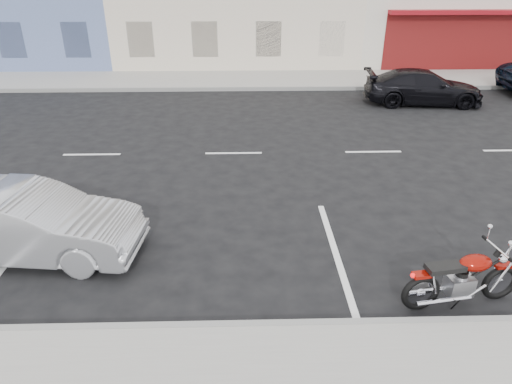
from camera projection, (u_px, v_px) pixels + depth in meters
ground at (304, 153)px, 13.00m from camera, size 120.00×120.00×0.00m
sidewalk_far at (171, 80)px, 20.61m from camera, size 80.00×3.40×0.15m
curb_near at (18, 331)px, 6.61m from camera, size 80.00×0.12×0.16m
curb_far at (165, 89)px, 19.09m from camera, size 80.00×0.12×0.16m
motorcycle at (503, 275)px, 7.17m from camera, size 1.99×0.70×1.00m
sedan_silver at (29, 224)px, 8.20m from camera, size 4.11×1.79×1.31m
car_far at (423, 87)px, 17.21m from camera, size 4.49×2.14×1.26m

